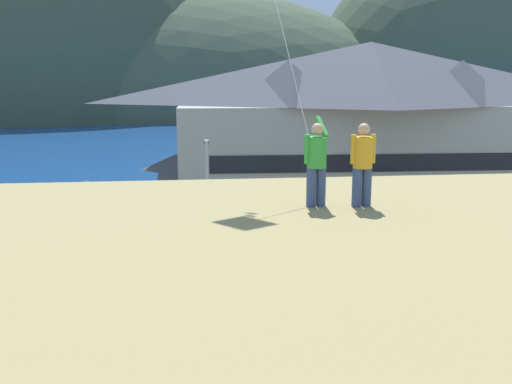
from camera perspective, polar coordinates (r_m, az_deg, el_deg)
name	(u,v)px	position (r m, az deg, el deg)	size (l,w,h in m)	color
ground_plane	(292,354)	(22.65, 3.40, -15.09)	(600.00, 600.00, 0.00)	#66604C
parking_lot_pad	(274,300)	(27.11, 1.68, -10.17)	(40.00, 20.00, 0.10)	slate
bay_water	(219,141)	(80.57, -3.48, 4.88)	(360.00, 84.00, 0.03)	navy
far_hill_east_peak	(29,110)	(139.02, -20.68, 7.24)	(94.12, 73.55, 91.11)	#3D4C38
far_hill_center_saddle	(151,109)	(135.38, -9.94, 7.72)	(118.82, 66.14, 52.87)	#42513D
harbor_lodge	(368,124)	(42.35, 10.57, 6.36)	(27.51, 10.84, 11.66)	#999E99
storage_shed_near_lot	(89,231)	(29.23, -15.48, -3.59)	(6.32, 5.41, 5.07)	#756B5B
storage_shed_waterside	(197,180)	(40.92, -5.59, 1.15)	(5.42, 5.14, 4.88)	#474C56
wharf_dock	(245,178)	(52.91, -1.01, 1.35)	(3.20, 11.57, 0.70)	#70604C
moored_boat_wharfside	(208,181)	(49.89, -4.57, 1.07)	(2.28, 6.48, 2.16)	#A8A399
moored_boat_outer_mooring	(289,179)	(50.42, 3.18, 1.21)	(2.95, 7.12, 2.16)	navy
parked_car_front_row_silver	(191,314)	(23.31, -6.22, -11.41)	(4.22, 2.09, 1.82)	#B28923
parked_car_front_row_red	(495,261)	(31.07, 21.67, -6.10)	(4.32, 2.31, 1.82)	black
parked_car_back_row_right	(343,316)	(23.25, 8.27, -11.53)	(4.33, 2.32, 1.82)	#236633
parked_car_lone_by_shed	(10,344)	(22.53, -22.24, -13.19)	(4.25, 2.15, 1.82)	slate
parked_car_corner_spot	(332,262)	(29.05, 7.22, -6.56)	(4.30, 2.25, 1.82)	#B28923
parking_light_pole	(207,192)	(31.10, -4.63, 0.01)	(0.24, 0.78, 6.36)	#ADADB2
person_kite_flyer	(316,161)	(12.52, 5.74, 2.92)	(0.52, 0.70, 1.86)	#384770
person_companion	(363,162)	(12.63, 10.06, 2.79)	(0.55, 0.40, 1.74)	#384770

